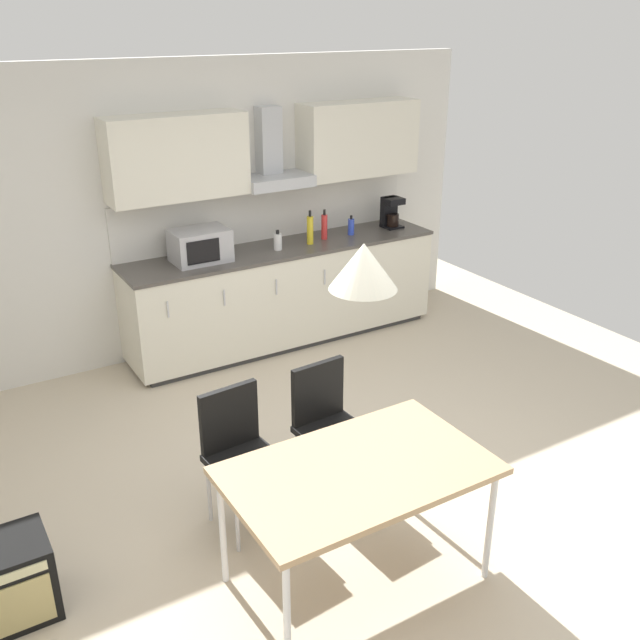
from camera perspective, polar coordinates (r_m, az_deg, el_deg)
ground_plane at (r=4.75m, az=2.81°, el=-14.28°), size 7.32×8.18×0.02m
wall_back at (r=6.46m, az=-10.93°, el=8.51°), size 5.85×0.10×2.57m
kitchen_counter at (r=6.70m, az=-2.88°, el=2.12°), size 3.00×0.65×0.93m
backsplash_tile at (r=6.74m, az=-4.23°, el=8.49°), size 2.98×0.02×0.48m
upper_wall_cabinets at (r=6.47m, az=-3.75°, el=13.52°), size 2.98×0.40×0.68m
microwave at (r=6.18m, az=-9.59°, el=5.89°), size 0.48×0.35×0.28m
coffee_maker at (r=7.17m, az=5.69°, el=8.58°), size 0.18×0.19×0.30m
bottle_yellow at (r=6.58m, az=-0.80°, el=7.24°), size 0.06×0.06×0.32m
bottle_red at (r=6.74m, az=0.35°, el=7.49°), size 0.06×0.06×0.28m
bottle_white at (r=6.44m, az=-3.40°, el=6.30°), size 0.08×0.08×0.18m
bottle_blue at (r=6.89m, az=2.50°, el=7.48°), size 0.06×0.06×0.19m
dining_table at (r=3.78m, az=3.07°, el=-12.29°), size 1.37×0.84×0.73m
chair_far_right at (r=4.56m, az=0.54°, el=-7.73°), size 0.43×0.43×0.87m
chair_far_left at (r=4.32m, az=-6.54°, el=-9.86°), size 0.43×0.43×0.87m
pendant_lamp at (r=3.25m, az=3.50°, el=4.31°), size 0.32×0.32×0.22m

